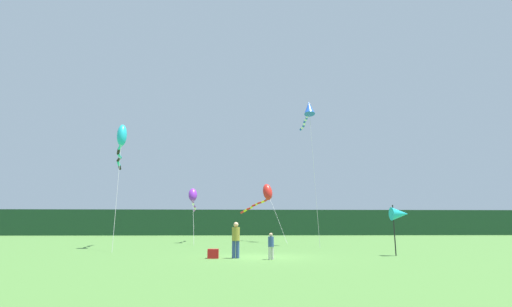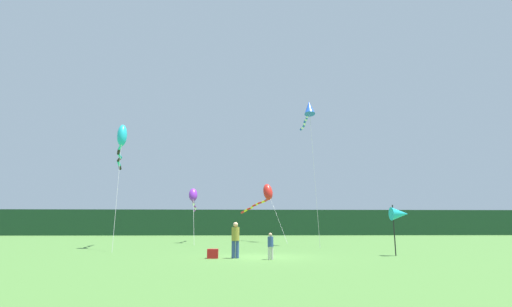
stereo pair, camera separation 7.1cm
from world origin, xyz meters
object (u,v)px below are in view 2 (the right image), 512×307
(person_adult, at_px, (235,238))
(kite_cyan, at_px, (122,139))
(banner_flag_pole, at_px, (399,214))
(kite_purple, at_px, (193,197))
(person_child, at_px, (271,245))
(kite_blue, at_px, (309,110))
(cooler_box, at_px, (213,254))
(kite_red, at_px, (266,194))

(person_adult, xyz_separation_m, kite_cyan, (-8.57, 8.55, 6.83))
(person_adult, height_order, banner_flag_pole, banner_flag_pole)
(kite_purple, bearing_deg, person_child, -71.62)
(person_child, xyz_separation_m, kite_blue, (4.27, 12.34, 10.50))
(person_child, relative_size, kite_purple, 0.13)
(cooler_box, xyz_separation_m, kite_blue, (6.98, 11.54, 10.96))
(person_adult, height_order, kite_purple, kite_purple)
(kite_blue, xyz_separation_m, kite_cyan, (-14.47, -2.98, -3.40))
(cooler_box, bearing_deg, person_child, -16.41)
(person_child, bearing_deg, kite_cyan, 137.48)
(person_child, relative_size, cooler_box, 2.34)
(person_child, height_order, kite_purple, kite_purple)
(kite_cyan, bearing_deg, kite_red, 41.78)
(person_child, bearing_deg, person_adult, 153.76)
(banner_flag_pole, distance_m, kite_purple, 20.50)
(kite_cyan, distance_m, kite_red, 15.41)
(kite_red, bearing_deg, cooler_box, -101.39)
(cooler_box, relative_size, kite_cyan, 0.06)
(cooler_box, xyz_separation_m, banner_flag_pole, (9.71, 1.17, 1.91))
(person_child, height_order, kite_cyan, kite_cyan)
(kite_purple, bearing_deg, kite_blue, -28.10)
(banner_flag_pole, xyz_separation_m, kite_cyan, (-17.21, 7.39, 5.65))
(kite_red, bearing_deg, person_child, -93.06)
(banner_flag_pole, relative_size, kite_purple, 0.29)
(cooler_box, xyz_separation_m, kite_purple, (-3.19, 16.98, 3.96))
(kite_purple, xyz_separation_m, kite_blue, (10.17, -5.43, 7.00))
(kite_red, bearing_deg, kite_blue, -65.44)
(kite_red, bearing_deg, person_adult, -98.19)
(person_adult, height_order, kite_cyan, kite_cyan)
(kite_cyan, bearing_deg, kite_purple, 62.92)
(cooler_box, xyz_separation_m, kite_cyan, (-7.49, 8.56, 7.56))
(banner_flag_pole, xyz_separation_m, kite_blue, (-2.73, 10.37, 9.04))
(person_adult, bearing_deg, cooler_box, -179.51)
(banner_flag_pole, bearing_deg, kite_purple, 129.23)
(person_child, distance_m, kite_blue, 16.76)
(cooler_box, relative_size, kite_purple, 0.06)
(person_adult, relative_size, kite_cyan, 0.19)
(kite_purple, xyz_separation_m, kite_cyan, (-4.30, -8.41, 3.60))
(kite_purple, distance_m, kite_red, 7.15)
(banner_flag_pole, height_order, kite_blue, kite_blue)
(person_child, bearing_deg, kite_red, 86.94)
(cooler_box, relative_size, kite_red, 0.05)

